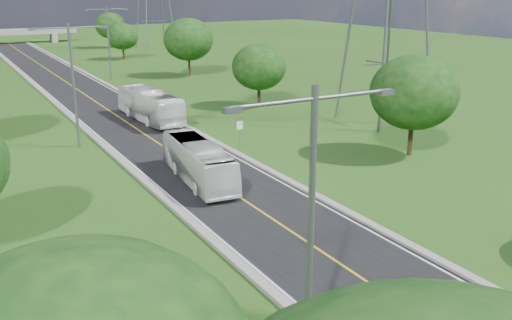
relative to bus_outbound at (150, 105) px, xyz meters
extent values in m
plane|color=#284B15|center=(-2.23, 9.05, -1.60)|extent=(260.00, 260.00, 0.00)
cube|color=black|center=(-2.23, 15.05, -1.57)|extent=(8.00, 150.00, 0.06)
cube|color=gray|center=(-6.48, 15.05, -1.49)|extent=(0.50, 150.00, 0.22)
cube|color=gray|center=(2.02, 15.05, -1.49)|extent=(0.50, 150.00, 0.22)
cylinder|color=slate|center=(2.97, -12.95, -0.40)|extent=(0.08, 0.08, 2.40)
cube|color=white|center=(2.97, -12.98, 0.40)|extent=(0.55, 0.04, 0.70)
cube|color=gray|center=(7.77, 89.05, -0.60)|extent=(1.20, 3.00, 2.00)
cube|color=gray|center=(-2.23, 89.05, 1.00)|extent=(30.00, 3.00, 1.20)
cylinder|color=slate|center=(-8.23, -38.95, 3.40)|extent=(0.22, 0.22, 10.00)
cylinder|color=slate|center=(-9.63, -38.95, 8.00)|extent=(2.80, 0.12, 0.12)
cylinder|color=slate|center=(-6.83, -38.95, 8.00)|extent=(2.80, 0.12, 0.12)
cube|color=slate|center=(-10.93, -38.95, 7.95)|extent=(0.50, 0.25, 0.18)
cube|color=slate|center=(-5.53, -38.95, 7.95)|extent=(0.50, 0.25, 0.18)
cylinder|color=slate|center=(-8.23, -5.95, 3.40)|extent=(0.22, 0.22, 10.00)
cylinder|color=slate|center=(-9.63, -5.95, 8.00)|extent=(2.80, 0.12, 0.12)
cylinder|color=slate|center=(-6.83, -5.95, 8.00)|extent=(2.80, 0.12, 0.12)
cube|color=slate|center=(-10.93, -5.95, 7.95)|extent=(0.50, 0.25, 0.18)
cube|color=slate|center=(-5.53, -5.95, 7.95)|extent=(0.50, 0.25, 0.18)
cylinder|color=slate|center=(3.77, 27.05, 3.40)|extent=(0.22, 0.22, 10.00)
cylinder|color=slate|center=(2.37, 27.05, 8.00)|extent=(2.80, 0.12, 0.12)
cylinder|color=slate|center=(5.17, 27.05, 8.00)|extent=(2.80, 0.12, 0.12)
cube|color=slate|center=(1.07, 27.05, 7.95)|extent=(0.50, 0.25, 0.18)
cube|color=slate|center=(6.47, 27.05, 7.95)|extent=(0.50, 0.25, 0.18)
cylinder|color=black|center=(13.77, -20.95, -0.16)|extent=(0.36, 0.36, 2.88)
ellipsoid|color=#0E330F|center=(13.77, -20.95, 3.36)|extent=(6.72, 6.72, 5.71)
cylinder|color=black|center=(12.77, 1.05, -0.34)|extent=(0.36, 0.36, 2.52)
ellipsoid|color=#0E330F|center=(12.77, 1.05, 2.74)|extent=(5.88, 5.88, 5.00)
cylinder|color=black|center=(14.77, 25.05, -0.07)|extent=(0.36, 0.36, 3.06)
ellipsoid|color=#0E330F|center=(14.77, 25.05, 3.67)|extent=(7.14, 7.14, 6.07)
cylinder|color=black|center=(12.27, 49.05, -0.43)|extent=(0.36, 0.36, 2.34)
ellipsoid|color=#0E330F|center=(12.27, 49.05, 2.43)|extent=(5.46, 5.46, 4.64)
cylinder|color=black|center=(15.77, 69.05, -0.25)|extent=(0.36, 0.36, 2.70)
ellipsoid|color=#0E330F|center=(15.77, 69.05, 3.05)|extent=(6.30, 6.30, 5.36)
imported|color=white|center=(0.00, 0.00, 0.00)|extent=(3.14, 11.20, 3.09)
imported|color=white|center=(-3.19, -18.65, -0.17)|extent=(3.25, 10.01, 2.74)
camera|label=1|loc=(-17.75, -52.32, 11.15)|focal=40.00mm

